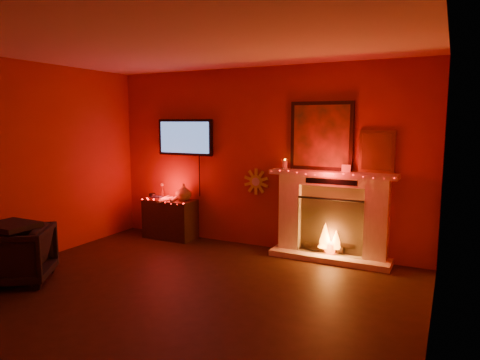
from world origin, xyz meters
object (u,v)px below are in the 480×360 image
object	(u,v)px
tv	(185,138)
sunburst_clock	(256,182)
fireplace	(332,207)
armchair	(17,255)
console_table	(171,216)

from	to	relation	value
tv	sunburst_clock	size ratio (longest dim) A/B	3.10
tv	fireplace	bearing A→B (deg)	-1.50
sunburst_clock	fireplace	bearing A→B (deg)	-4.37
sunburst_clock	armchair	distance (m)	3.33
tv	console_table	distance (m)	1.31
sunburst_clock	armchair	size ratio (longest dim) A/B	0.54
sunburst_clock	armchair	xyz separation A→B (m)	(-1.90, -2.65, -0.66)
sunburst_clock	armchair	bearing A→B (deg)	-125.63
tv	sunburst_clock	distance (m)	1.41
tv	armchair	bearing A→B (deg)	-103.94
console_table	armchair	world-z (taller)	console_table
sunburst_clock	console_table	size ratio (longest dim) A/B	0.44
fireplace	sunburst_clock	size ratio (longest dim) A/B	5.45
armchair	console_table	bearing A→B (deg)	134.18
tv	console_table	size ratio (longest dim) A/B	1.36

